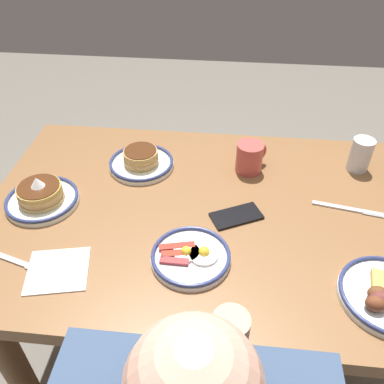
# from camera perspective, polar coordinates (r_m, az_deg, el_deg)

# --- Properties ---
(ground_plane) EXTENTS (6.00, 6.00, 0.00)m
(ground_plane) POSITION_cam_1_polar(r_m,az_deg,el_deg) (1.76, 2.41, -20.70)
(ground_plane) COLOR #6B655C
(dining_table) EXTENTS (1.37, 0.87, 0.73)m
(dining_table) POSITION_cam_1_polar(r_m,az_deg,el_deg) (1.26, 3.17, -6.59)
(dining_table) COLOR brown
(dining_table) RESTS_ON ground_plane
(plate_near_main) EXTENTS (0.22, 0.22, 0.10)m
(plate_near_main) POSITION_cam_1_polar(r_m,az_deg,el_deg) (1.28, -20.48, -0.61)
(plate_near_main) COLOR white
(plate_near_main) RESTS_ON dining_table
(plate_center_pancakes) EXTENTS (0.21, 0.21, 0.06)m
(plate_center_pancakes) POSITION_cam_1_polar(r_m,az_deg,el_deg) (1.36, -7.17, 4.37)
(plate_center_pancakes) COLOR white
(plate_center_pancakes) RESTS_ON dining_table
(plate_far_side) EXTENTS (0.21, 0.21, 0.04)m
(plate_far_side) POSITION_cam_1_polar(r_m,az_deg,el_deg) (1.05, -0.16, -9.04)
(plate_far_side) COLOR white
(plate_far_side) RESTS_ON dining_table
(coffee_mug) EXTENTS (0.10, 0.10, 0.10)m
(coffee_mug) POSITION_cam_1_polar(r_m,az_deg,el_deg) (1.33, 8.18, 4.91)
(coffee_mug) COLOR #BF4C47
(coffee_mug) RESTS_ON dining_table
(drinking_glass) EXTENTS (0.07, 0.07, 0.11)m
(drinking_glass) POSITION_cam_1_polar(r_m,az_deg,el_deg) (1.43, 22.60, 4.68)
(drinking_glass) COLOR silver
(drinking_glass) RESTS_ON dining_table
(cell_phone) EXTENTS (0.16, 0.13, 0.01)m
(cell_phone) POSITION_cam_1_polar(r_m,az_deg,el_deg) (1.17, 6.27, -3.38)
(cell_phone) COLOR black
(cell_phone) RESTS_ON dining_table
(paper_napkin) EXTENTS (0.18, 0.17, 0.00)m
(paper_napkin) POSITION_cam_1_polar(r_m,az_deg,el_deg) (1.08, -18.39, -10.45)
(paper_napkin) COLOR white
(paper_napkin) RESTS_ON dining_table
(fork_near) EXTENTS (0.19, 0.07, 0.01)m
(fork_near) POSITION_cam_1_polar(r_m,az_deg,el_deg) (1.16, -24.66, -8.46)
(fork_near) COLOR silver
(fork_near) RESTS_ON dining_table
(butter_knife) EXTENTS (0.23, 0.06, 0.01)m
(butter_knife) POSITION_cam_1_polar(r_m,az_deg,el_deg) (1.28, 21.79, -2.35)
(butter_knife) COLOR silver
(butter_knife) RESTS_ON dining_table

